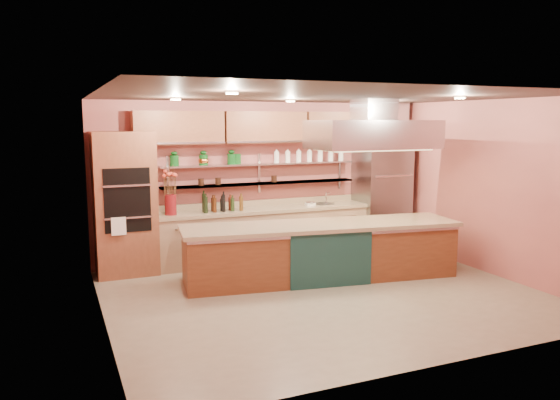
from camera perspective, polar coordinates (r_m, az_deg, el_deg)
name	(u,v)px	position (r m, az deg, el deg)	size (l,w,h in m)	color
floor	(324,295)	(7.96, 4.59, -9.85)	(6.00, 5.00, 0.02)	gray
ceiling	(326,96)	(7.58, 4.84, 10.79)	(6.00, 5.00, 0.02)	black
wall_back	(261,180)	(9.91, -1.99, 2.11)	(6.00, 0.04, 2.80)	#B25B54
wall_front	(443,231)	(5.58, 16.67, -3.08)	(6.00, 0.04, 2.80)	#B25B54
wall_left	(100,211)	(6.81, -18.29, -1.14)	(0.04, 5.00, 2.80)	#B25B54
wall_right	(491,188)	(9.41, 21.15, 1.22)	(0.04, 5.00, 2.80)	#B25B54
oven_stack	(125,204)	(9.05, -15.89, -0.39)	(0.95, 0.64, 2.30)	brown
refrigerator	(382,195)	(10.70, 10.56, 0.55)	(0.95, 0.72, 2.10)	gray
back_counter	(265,234)	(9.76, -1.60, -3.54)	(3.84, 0.64, 0.93)	#9E7C5F
wall_shelf_lower	(261,184)	(9.78, -1.99, 1.73)	(3.60, 0.26, 0.03)	silver
wall_shelf_upper	(261,164)	(9.74, -2.00, 3.78)	(3.60, 0.26, 0.03)	silver
upper_cabinets	(264,127)	(9.68, -1.63, 7.60)	(4.60, 0.36, 0.55)	brown
range_hood	(373,134)	(8.80, 9.71, 6.77)	(2.00, 1.00, 0.45)	silver
ceiling_downlights	(319,99)	(7.75, 4.14, 10.52)	(4.00, 2.80, 0.02)	#FFE5A5
island	(321,251)	(8.59, 4.32, -5.36)	(4.24, 0.92, 0.88)	brown
flower_vase	(171,205)	(9.14, -11.36, -0.48)	(0.19, 0.19, 0.34)	maroon
oil_bottle_cluster	(223,204)	(9.36, -6.00, -0.45)	(0.75, 0.21, 0.24)	black
kitchen_scale	(310,203)	(9.97, 3.18, -0.32)	(0.16, 0.12, 0.09)	white
bar_faucet	(326,198)	(10.22, 4.85, 0.22)	(0.03, 0.03, 0.21)	white
copper_kettle	(203,161)	(9.41, -8.00, 4.07)	(0.18, 0.18, 0.14)	#CB742F
green_canister	(237,159)	(9.58, -4.54, 4.30)	(0.15, 0.15, 0.18)	#0F4917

